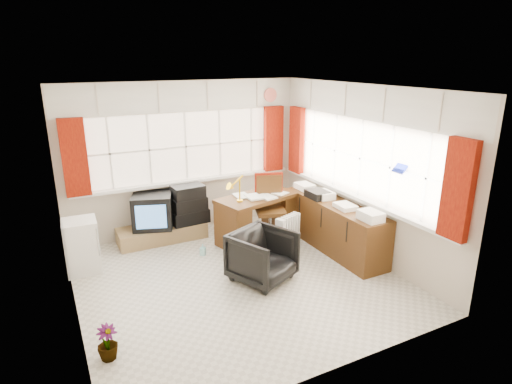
# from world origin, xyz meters

# --- Properties ---
(ground) EXTENTS (4.00, 4.00, 0.00)m
(ground) POSITION_xyz_m (0.00, 0.00, 0.00)
(ground) COLOR beige
(ground) RESTS_ON ground
(room_walls) EXTENTS (4.00, 4.00, 4.00)m
(room_walls) POSITION_xyz_m (0.00, 0.00, 1.50)
(room_walls) COLOR beige
(room_walls) RESTS_ON ground
(window_back) EXTENTS (3.70, 0.12, 3.60)m
(window_back) POSITION_xyz_m (0.00, 1.94, 0.95)
(window_back) COLOR #F4DCC1
(window_back) RESTS_ON room_walls
(window_right) EXTENTS (0.12, 3.70, 3.60)m
(window_right) POSITION_xyz_m (1.94, 0.00, 0.95)
(window_right) COLOR #F4DCC1
(window_right) RESTS_ON room_walls
(curtains) EXTENTS (3.83, 3.83, 1.15)m
(curtains) POSITION_xyz_m (0.92, 0.93, 1.46)
(curtains) COLOR maroon
(curtains) RESTS_ON room_walls
(overhead_cabinets) EXTENTS (3.98, 3.98, 0.48)m
(overhead_cabinets) POSITION_xyz_m (0.98, 0.98, 2.25)
(overhead_cabinets) COLOR beige
(overhead_cabinets) RESTS_ON room_walls
(desk) EXTENTS (1.42, 0.94, 0.78)m
(desk) POSITION_xyz_m (0.83, 1.03, 0.42)
(desk) COLOR #4D3212
(desk) RESTS_ON ground
(desk_lamp) EXTENTS (0.15, 0.13, 0.41)m
(desk_lamp) POSITION_xyz_m (0.48, 0.93, 1.03)
(desk_lamp) COLOR yellow
(desk_lamp) RESTS_ON desk
(task_chair) EXTENTS (0.59, 0.61, 1.09)m
(task_chair) POSITION_xyz_m (1.01, 0.96, 0.58)
(task_chair) COLOR black
(task_chair) RESTS_ON ground
(office_chair) EXTENTS (0.96, 0.97, 0.68)m
(office_chair) POSITION_xyz_m (0.29, -0.16, 0.34)
(office_chair) COLOR black
(office_chair) RESTS_ON ground
(radiator) EXTENTS (0.44, 0.30, 0.61)m
(radiator) POSITION_xyz_m (1.03, 0.37, 0.25)
(radiator) COLOR white
(radiator) RESTS_ON ground
(credenza) EXTENTS (0.50, 2.00, 0.85)m
(credenza) POSITION_xyz_m (1.73, 0.20, 0.39)
(credenza) COLOR #4D3212
(credenza) RESTS_ON ground
(file_tray) EXTENTS (0.28, 0.36, 0.12)m
(file_tray) POSITION_xyz_m (1.62, 0.52, 0.81)
(file_tray) COLOR black
(file_tray) RESTS_ON credenza
(tv_bench) EXTENTS (1.40, 0.50, 0.25)m
(tv_bench) POSITION_xyz_m (-0.55, 1.72, 0.12)
(tv_bench) COLOR olive
(tv_bench) RESTS_ON ground
(crt_tv) EXTENTS (0.75, 0.71, 0.55)m
(crt_tv) POSITION_xyz_m (-0.68, 1.74, 0.52)
(crt_tv) COLOR black
(crt_tv) RESTS_ON tv_bench
(hifi_stack) EXTENTS (0.62, 0.42, 0.63)m
(hifi_stack) POSITION_xyz_m (-0.10, 1.68, 0.54)
(hifi_stack) COLOR black
(hifi_stack) RESTS_ON tv_bench
(mini_fridge) EXTENTS (0.46, 0.47, 0.75)m
(mini_fridge) POSITION_xyz_m (-1.80, 1.19, 0.37)
(mini_fridge) COLOR white
(mini_fridge) RESTS_ON ground
(spray_bottle_a) EXTENTS (0.14, 0.14, 0.33)m
(spray_bottle_a) POSITION_xyz_m (0.25, 0.90, 0.17)
(spray_bottle_a) COLOR white
(spray_bottle_a) RESTS_ON ground
(spray_bottle_b) EXTENTS (0.11, 0.11, 0.18)m
(spray_bottle_b) POSITION_xyz_m (-0.16, 0.90, 0.09)
(spray_bottle_b) COLOR #92DAD7
(spray_bottle_b) RESTS_ON ground
(flower_vase) EXTENTS (0.26, 0.26, 0.36)m
(flower_vase) POSITION_xyz_m (-1.80, -0.86, 0.18)
(flower_vase) COLOR black
(flower_vase) RESTS_ON ground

